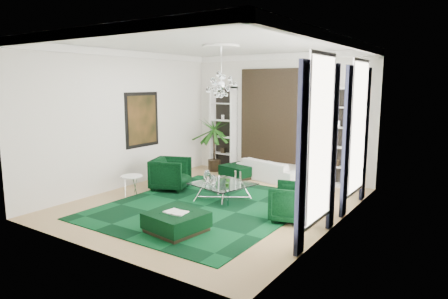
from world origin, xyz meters
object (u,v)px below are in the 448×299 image
Objects in this scene: ottoman_front at (176,222)px; palm at (214,137)px; armchair_right at (292,203)px; coffee_table at (223,192)px; armchair_left at (171,174)px; ottoman_side at (239,172)px; side_table at (132,186)px; sofa at (271,170)px.

palm reaches higher than ottoman_front.
armchair_right is 2.13m from coffee_table.
coffee_table is 0.57× the size of palm.
ottoman_side is (0.85, 2.20, -0.24)m from armchair_left.
side_table is at bearing -155.16° from coffee_table.
coffee_table is at bearing 101.08° from ottoman_front.
ottoman_front is (-1.62, -1.87, -0.20)m from armchair_right.
sofa is 3.85× the size of side_table.
ottoman_side is at bearing -42.24° from armchair_left.
armchair_right is 0.39× the size of palm.
palm reaches higher than side_table.
armchair_left is at bearing 68.25° from sofa.
ottoman_side is 1.60m from palm.
armchair_left reaches higher than coffee_table.
sofa reaches higher than ottoman_side.
ottoman_side is at bearing -144.80° from armchair_right.
coffee_table is 1.42× the size of ottoman_side.
sofa is 2.21× the size of armchair_left.
side_table is at bearing 153.53° from ottoman_front.
coffee_table is 2.47m from ottoman_side.
ottoman_side is at bearing 106.82° from ottoman_front.
side_table is at bearing 72.69° from sofa.
coffee_table is at bearing 24.84° from side_table.
armchair_left is 1.09× the size of armchair_right.
ottoman_side is (-0.94, -0.32, -0.11)m from sofa.
palm is (-2.62, 5.00, 0.94)m from ottoman_front.
sofa reaches higher than coffee_table.
coffee_table reaches higher than ottoman_side.
sofa is 0.99m from ottoman_side.
armchair_left is 1.80m from coffee_table.
armchair_right reaches higher than sofa.
coffee_table is 2.35m from ottoman_front.
armchair_left is at bearing 70.96° from side_table.
sofa is 1.66× the size of coffee_table.
palm reaches higher than coffee_table.
armchair_right reaches higher than ottoman_front.
armchair_right is at bearing 49.03° from ottoman_front.
armchair_left is at bearing 177.29° from coffee_table.
coffee_table is at bearing -113.72° from armchair_left.
armchair_right is 0.98× the size of ottoman_side.
ottoman_side is (-3.01, 2.72, -0.20)m from armchair_right.
sofa is at bearing 95.24° from ottoman_front.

